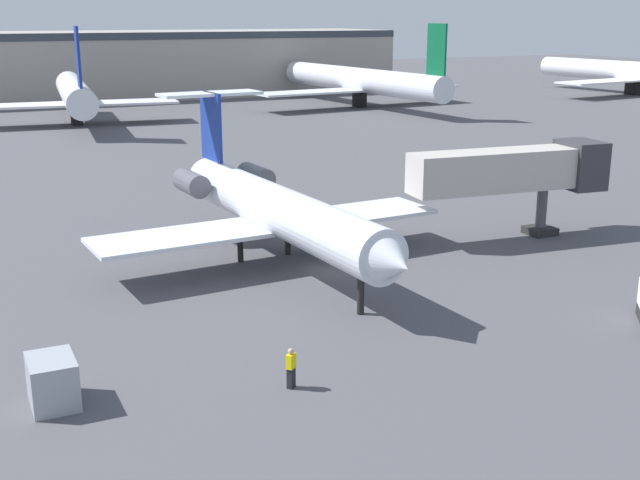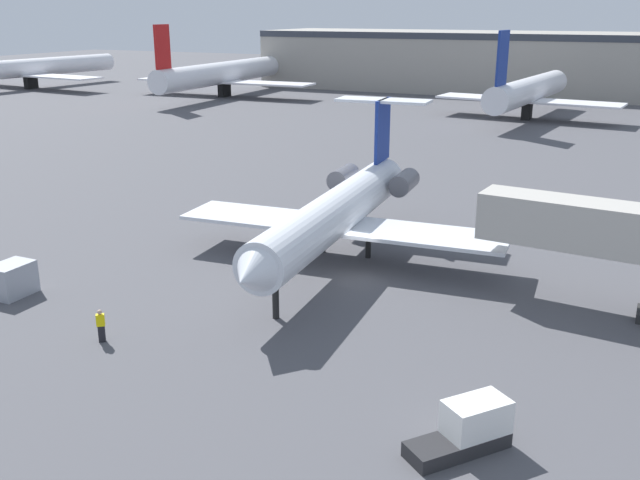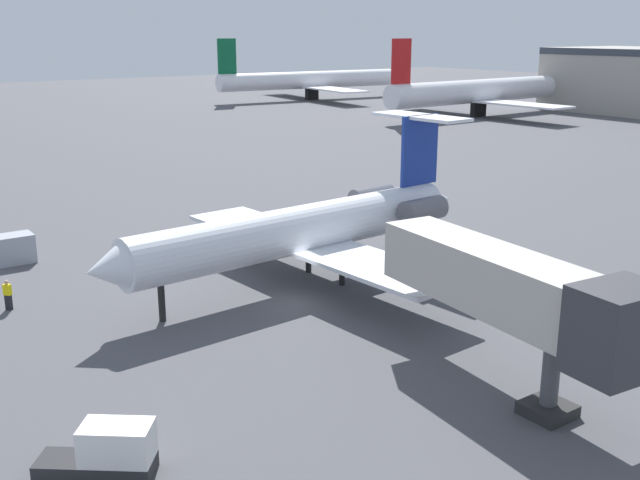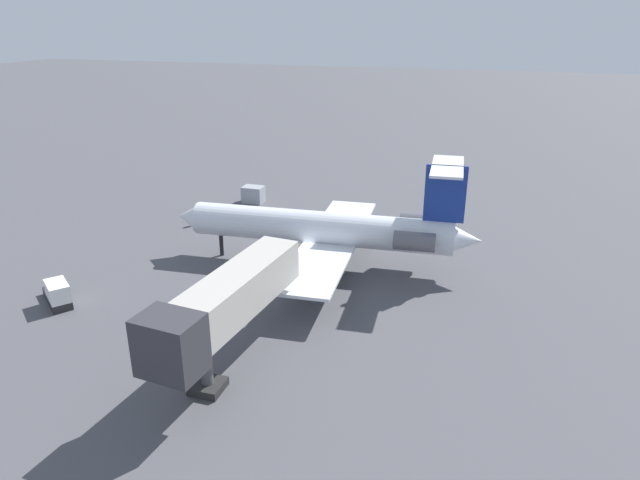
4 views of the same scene
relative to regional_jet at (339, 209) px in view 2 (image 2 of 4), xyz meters
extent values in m
cube|color=#4C4C51|center=(2.04, -2.19, -3.52)|extent=(400.00, 400.00, 0.10)
cylinder|color=silver|center=(0.05, -0.79, -0.05)|extent=(4.29, 22.27, 2.81)
cone|color=silver|center=(0.85, -12.63, -0.05)|extent=(2.81, 2.37, 2.67)
cone|color=silver|center=(-0.75, 11.16, -0.05)|extent=(2.56, 2.75, 2.39)
cube|color=silver|center=(5.74, 0.60, -1.16)|extent=(10.12, 5.05, 0.24)
cube|color=silver|center=(-5.77, -0.17, -1.16)|extent=(10.12, 5.05, 0.24)
cylinder|color=#595960|center=(1.81, 7.42, 0.35)|extent=(1.71, 3.29, 1.50)
cylinder|color=#595960|center=(-2.79, 7.11, 0.35)|extent=(1.71, 3.29, 1.50)
cube|color=navy|center=(-0.62, 9.26, 3.64)|extent=(0.45, 3.21, 4.57)
cube|color=silver|center=(-0.62, 9.26, 5.82)|extent=(6.95, 2.85, 0.20)
cylinder|color=black|center=(0.66, -9.83, -2.46)|extent=(0.36, 0.36, 2.01)
cylinder|color=black|center=(1.52, 1.32, -2.46)|extent=(0.36, 0.36, 2.01)
cylinder|color=black|center=(-1.68, 1.10, -2.46)|extent=(0.36, 0.36, 2.01)
cube|color=#B7B2A8|center=(15.67, -1.34, 1.15)|extent=(13.00, 3.90, 2.60)
cube|color=black|center=(-5.75, -15.94, -3.04)|extent=(0.40, 0.38, 0.85)
cube|color=yellow|center=(-5.75, -15.94, -2.32)|extent=(0.48, 0.45, 0.60)
sphere|color=tan|center=(-5.75, -15.94, -1.90)|extent=(0.24, 0.24, 0.24)
cube|color=#262628|center=(12.47, -17.60, -3.17)|extent=(3.59, 4.00, 0.60)
cube|color=white|center=(12.97, -16.97, -2.22)|extent=(2.59, 2.75, 1.30)
cube|color=#999EA8|center=(-14.49, -13.36, -2.52)|extent=(1.72, 2.34, 1.89)
cube|color=#9E998E|center=(2.04, 106.51, 2.29)|extent=(123.50, 23.12, 11.52)
cube|color=#333842|center=(2.04, 95.15, 7.46)|extent=(123.50, 0.60, 1.20)
cylinder|color=white|center=(-101.21, 71.18, 0.75)|extent=(7.83, 43.71, 3.64)
cube|color=white|center=(-101.21, 71.18, -0.67)|extent=(37.00, 9.50, 0.30)
cube|color=black|center=(-101.21, 71.18, -2.27)|extent=(1.20, 2.80, 2.40)
cylinder|color=white|center=(-56.85, 75.82, 0.94)|extent=(5.43, 41.98, 4.01)
cube|color=red|center=(-56.20, 56.90, 6.44)|extent=(0.44, 4.01, 7.00)
cube|color=white|center=(-56.85, 75.82, -0.67)|extent=(35.35, 7.19, 0.30)
cube|color=black|center=(-56.85, 75.82, -2.27)|extent=(1.20, 2.80, 2.40)
cylinder|color=white|center=(-0.05, 69.96, 0.80)|extent=(7.02, 32.28, 3.73)
cube|color=navy|center=(-1.50, 56.00, 6.16)|extent=(0.71, 4.01, 7.00)
cube|color=white|center=(-0.05, 69.96, -0.67)|extent=(27.41, 8.75, 0.30)
cube|color=black|center=(-0.05, 69.96, -2.27)|extent=(1.20, 2.80, 2.40)
camera|label=1|loc=(-17.37, -43.08, 10.90)|focal=45.39mm
camera|label=2|loc=(17.55, -40.34, 12.09)|focal=40.13mm
camera|label=3|loc=(35.38, -24.59, 11.23)|focal=42.26mm
camera|label=4|loc=(43.00, 12.63, 16.65)|focal=31.96mm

